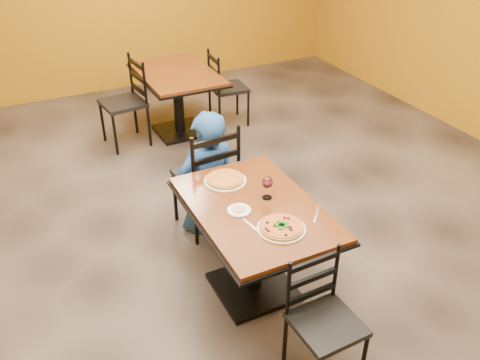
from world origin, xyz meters
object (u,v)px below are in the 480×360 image
chair_second_left (123,104)px  pizza_main (281,227)px  table_main (254,229)px  wine_glass (267,187)px  table_second (178,88)px  pizza_far (225,179)px  side_plate (239,210)px  diner (207,171)px  plate_main (281,229)px  chair_main_far (205,176)px  chair_main_near (327,325)px  plate_far (225,181)px  chair_second_right (229,88)px

chair_second_left → pizza_main: (0.23, -3.06, 0.28)m
table_main → wine_glass: (0.12, 0.05, 0.28)m
table_second → chair_second_left: size_ratio=1.26×
pizza_far → side_plate: pizza_far is taller
diner → plate_main: bearing=85.5°
chair_main_far → table_main: bearing=84.5°
table_main → side_plate: size_ratio=7.69×
pizza_main → side_plate: bearing=116.5°
chair_second_left → diner: (0.23, -1.84, 0.05)m
table_second → chair_second_left: bearing=180.0°
chair_second_left → side_plate: chair_second_left is taller
chair_main_near → chair_main_far: chair_main_far is taller
chair_main_near → side_plate: size_ratio=5.17×
table_main → chair_second_left: 2.76m
chair_second_left → side_plate: size_ratio=6.08×
plate_far → pizza_main: bearing=-83.7°
chair_main_near → plate_far: chair_main_near is taller
table_main → chair_main_far: 0.90m
chair_main_far → side_plate: chair_main_far is taller
plate_far → wine_glass: size_ratio=1.72×
diner → side_plate: 0.96m
chair_main_near → chair_main_far: bearing=89.1°
diner → plate_far: diner is taller
chair_main_near → chair_second_left: 3.60m
table_second → wine_glass: (-0.32, -2.70, 0.28)m
chair_second_right → wine_glass: wine_glass is taller
chair_main_far → chair_second_left: 1.86m
chair_main_near → table_main: bearing=90.8°
table_main → table_second: 2.79m
chair_main_near → side_plate: bearing=98.9°
chair_main_near → pizza_main: bearing=89.2°
pizza_far → plate_main: bearing=-83.7°
plate_main → pizza_far: bearing=96.3°
pizza_main → diner: bearing=89.8°
table_second → side_plate: size_ratio=7.64×
plate_main → table_second: bearing=82.3°
chair_second_left → pizza_far: (0.16, -2.37, 0.28)m
chair_main_far → plate_main: size_ratio=3.20×
plate_main → pizza_main: bearing=180.0°
pizza_far → plate_far: bearing=116.6°
table_main → wine_glass: bearing=23.9°
chair_second_right → pizza_main: 3.25m
table_second → chair_second_left: 0.65m
table_main → diner: diner is taller
side_plate → wine_glass: size_ratio=0.89×
plate_far → pizza_far: pizza_far is taller
table_second → wine_glass: bearing=-96.7°
chair_main_far → pizza_far: (-0.05, -0.52, 0.27)m
chair_second_left → plate_far: size_ratio=3.14×
table_main → side_plate: 0.23m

